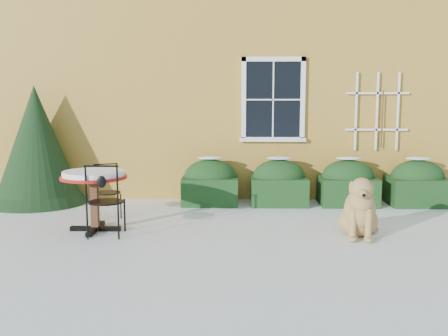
{
  "coord_description": "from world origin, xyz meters",
  "views": [
    {
      "loc": [
        0.2,
        -6.79,
        1.95
      ],
      "look_at": [
        0.0,
        1.0,
        0.9
      ],
      "focal_mm": 40.0,
      "sensor_mm": 36.0,
      "label": 1
    }
  ],
  "objects_px": {
    "patio_chair_near": "(105,200)",
    "dog": "(359,212)",
    "patio_chair_far": "(107,191)",
    "evergreen_shrub": "(37,156)",
    "bistro_table": "(94,181)"
  },
  "relations": [
    {
      "from": "patio_chair_near",
      "to": "dog",
      "type": "relative_size",
      "value": 1.06
    },
    {
      "from": "patio_chair_near",
      "to": "dog",
      "type": "height_order",
      "value": "patio_chair_near"
    },
    {
      "from": "evergreen_shrub",
      "to": "patio_chair_near",
      "type": "distance_m",
      "value": 3.04
    },
    {
      "from": "patio_chair_far",
      "to": "dog",
      "type": "xyz_separation_m",
      "value": [
        3.95,
        -1.2,
        -0.08
      ]
    },
    {
      "from": "patio_chair_near",
      "to": "dog",
      "type": "xyz_separation_m",
      "value": [
        3.66,
        0.04,
        -0.16
      ]
    },
    {
      "from": "bistro_table",
      "to": "patio_chair_far",
      "type": "distance_m",
      "value": 1.0
    },
    {
      "from": "evergreen_shrub",
      "to": "bistro_table",
      "type": "relative_size",
      "value": 2.28
    },
    {
      "from": "bistro_table",
      "to": "dog",
      "type": "height_order",
      "value": "bistro_table"
    },
    {
      "from": "evergreen_shrub",
      "to": "patio_chair_far",
      "type": "xyz_separation_m",
      "value": [
        1.62,
        -1.09,
        -0.46
      ]
    },
    {
      "from": "evergreen_shrub",
      "to": "bistro_table",
      "type": "height_order",
      "value": "evergreen_shrub"
    },
    {
      "from": "patio_chair_near",
      "to": "bistro_table",
      "type": "bearing_deg",
      "value": -52.19
    },
    {
      "from": "evergreen_shrub",
      "to": "dog",
      "type": "height_order",
      "value": "evergreen_shrub"
    },
    {
      "from": "bistro_table",
      "to": "dog",
      "type": "xyz_separation_m",
      "value": [
        3.9,
        -0.25,
        -0.39
      ]
    },
    {
      "from": "patio_chair_far",
      "to": "dog",
      "type": "height_order",
      "value": "dog"
    },
    {
      "from": "patio_chair_near",
      "to": "patio_chair_far",
      "type": "distance_m",
      "value": 1.28
    }
  ]
}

